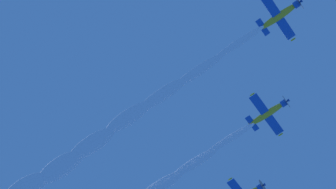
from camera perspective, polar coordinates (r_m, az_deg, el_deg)
airplane_lead at (r=90.85m, az=10.54°, el=7.35°), size 7.60×7.19×2.58m
airplane_left_wingman at (r=95.31m, az=9.47°, el=-1.71°), size 7.65×7.14×2.43m
smoke_trail_lead at (r=101.20m, az=-12.64°, el=-8.22°), size 37.44×56.01×4.82m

